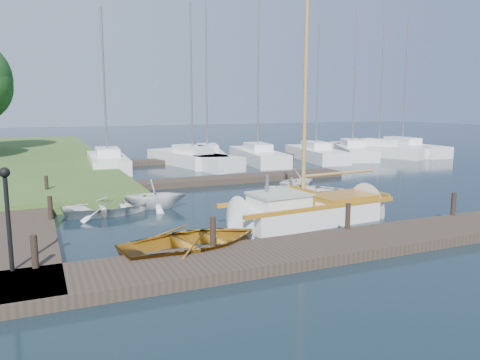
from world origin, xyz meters
name	(u,v)px	position (x,y,z in m)	size (l,w,h in m)	color
ground	(240,210)	(0.00, 0.00, 0.00)	(160.00, 160.00, 0.00)	black
near_dock	(325,247)	(0.00, -6.00, 0.15)	(18.00, 2.20, 0.30)	#322B20
left_dock	(20,214)	(-8.00, 2.00, 0.15)	(2.20, 18.00, 0.30)	#322B20
far_dock	(226,179)	(2.00, 6.50, 0.15)	(14.00, 1.60, 0.30)	#322B20
pontoon	(275,156)	(10.00, 16.00, 0.15)	(30.00, 1.60, 0.30)	#322B20
mooring_post_0	(34,252)	(-7.50, -5.00, 0.70)	(0.16, 0.16, 0.80)	black
mooring_post_1	(213,231)	(-3.00, -5.00, 0.70)	(0.16, 0.16, 0.80)	black
mooring_post_2	(348,216)	(1.50, -5.00, 0.70)	(0.16, 0.16, 0.80)	black
mooring_post_3	(453,204)	(6.00, -5.00, 0.70)	(0.16, 0.16, 0.80)	black
mooring_post_4	(50,208)	(-7.00, 0.00, 0.70)	(0.16, 0.16, 0.80)	black
mooring_post_5	(47,185)	(-7.00, 5.00, 0.70)	(0.16, 0.16, 0.80)	black
lamp_post	(7,205)	(-8.00, -5.00, 1.87)	(0.24, 0.24, 2.44)	black
sailboat	(311,213)	(1.51, -2.86, 0.34)	(7.29, 2.55, 9.83)	white
dinghy	(194,239)	(-3.42, -4.57, 0.43)	(2.94, 4.12, 0.85)	#8F5A14
tender_a	(109,205)	(-4.91, 1.36, 0.35)	(2.42, 3.40, 0.70)	white
tender_b	(155,193)	(-3.05, 1.58, 0.65)	(2.12, 2.45, 1.29)	white
tender_c	(305,188)	(3.80, 1.31, 0.38)	(2.63, 3.68, 0.76)	white
tender_d	(297,179)	(4.27, 2.78, 0.59)	(1.93, 2.24, 1.18)	white
marina_boat_0	(108,161)	(-3.12, 14.30, 0.57)	(2.62, 7.39, 10.15)	white
marina_boat_1	(193,158)	(2.47, 13.76, 0.56)	(4.48, 9.11, 10.74)	white
marina_boat_2	(207,156)	(3.73, 14.30, 0.58)	(4.03, 7.72, 11.31)	white
marina_boat_3	(258,155)	(7.38, 13.68, 0.59)	(3.24, 8.17, 12.61)	white
marina_boat_4	(316,153)	(12.10, 13.34, 0.57)	(3.44, 7.83, 10.04)	white
marina_boat_5	(352,150)	(16.13, 14.22, 0.58)	(5.63, 8.82, 12.32)	white
marina_boat_6	(379,149)	(18.39, 13.69, 0.57)	(4.84, 7.86, 10.24)	white
marina_boat_7	(402,147)	(21.53, 14.45, 0.57)	(2.38, 9.12, 11.33)	white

